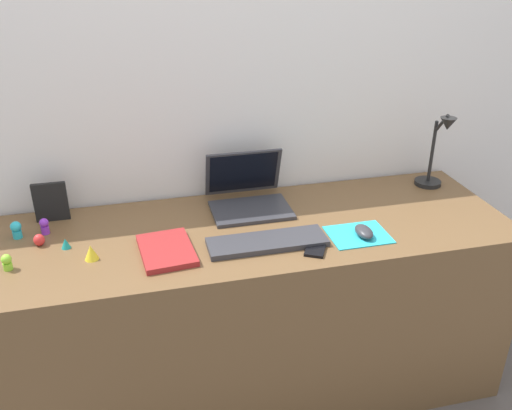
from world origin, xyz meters
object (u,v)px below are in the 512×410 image
Objects in this scene: desk_lamp at (437,154)px; toy_figurine_purple at (44,226)px; laptop at (247,193)px; notebook_pad at (167,250)px; mouse at (364,232)px; cell_phone at (316,247)px; toy_figurine_yellow at (91,252)px; toy_figurine_lime at (7,262)px; toy_figurine_teal at (66,243)px; keyboard at (267,242)px; toy_figurine_red at (39,240)px; picture_frame at (51,202)px; toy_figurine_cyan at (16,229)px.

toy_figurine_purple is (-1.54, -0.03, -0.12)m from desk_lamp.
notebook_pad is at bearing -140.18° from laptop.
mouse is 0.75× the size of cell_phone.
laptop reaches higher than toy_figurine_yellow.
desk_lamp is 1.54m from toy_figurine_purple.
toy_figurine_purple is at bearing -176.06° from laptop.
toy_figurine_lime is 0.20m from toy_figurine_teal.
keyboard is 0.79m from toy_figurine_purple.
toy_figurine_lime reaches higher than toy_figurine_red.
mouse is 1.78× the size of toy_figurine_lime.
desk_lamp is 5.52× the size of toy_figurine_purple.
picture_frame is (-0.39, 0.34, 0.06)m from notebook_pad.
toy_figurine_purple is 0.27m from toy_figurine_yellow.
toy_figurine_cyan is 1.76× the size of toy_figurine_teal.
keyboard is 0.84m from toy_figurine_lime.
toy_figurine_teal is at bearing -24.63° from toy_figurine_red.
toy_figurine_yellow is at bearing 0.04° from toy_figurine_lime.
laptop reaches higher than picture_frame.
keyboard is at bearing -4.59° from toy_figurine_yellow.
laptop is 0.79m from desk_lamp.
notebook_pad is 0.55m from toy_figurine_cyan.
cell_phone is at bearing -68.16° from laptop.
toy_figurine_purple is (0.09, 0.01, -0.00)m from toy_figurine_cyan.
notebook_pad is at bearing -24.55° from toy_figurine_cyan.
toy_figurine_purple reaches higher than cell_phone.
desk_lamp reaches higher than notebook_pad.
toy_figurine_teal is at bearing 168.06° from keyboard.
notebook_pad is (-0.34, -0.29, -0.04)m from laptop.
picture_frame is at bearing 176.17° from laptop.
notebook_pad is 0.24m from toy_figurine_yellow.
toy_figurine_red is at bearing -98.06° from toy_figurine_purple.
toy_figurine_yellow is (-0.24, 0.02, 0.02)m from notebook_pad.
laptop is 2.00× the size of picture_frame.
notebook_pad is at bearing -2.10° from toy_figurine_lime.
cell_phone is 0.85× the size of picture_frame.
keyboard is at bearing -16.96° from toy_figurine_cyan.
toy_figurine_yellow is 1.23× the size of toy_figurine_red.
toy_figurine_purple is 0.14m from toy_figurine_teal.
cell_phone is 0.94m from toy_figurine_red.
toy_figurine_cyan reaches higher than cell_phone.
laptop is at bearing 3.94° from toy_figurine_purple.
toy_figurine_purple is at bearing 144.74° from notebook_pad.
toy_figurine_cyan reaches higher than toy_figurine_yellow.
toy_figurine_purple is (-0.02, -0.10, -0.04)m from picture_frame.
toy_figurine_cyan is 0.33m from toy_figurine_yellow.
toy_figurine_yellow is 0.22m from toy_figurine_red.
toy_figurine_yellow reaches higher than cell_phone.
toy_figurine_cyan is (-0.84, -0.06, -0.02)m from laptop.
keyboard is at bearing -26.62° from picture_frame.
toy_figurine_lime is at bearing 172.74° from notebook_pad.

